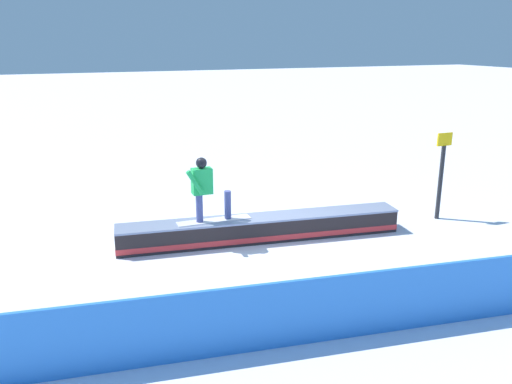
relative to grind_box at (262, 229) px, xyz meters
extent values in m
plane|color=white|center=(0.00, 0.00, -0.24)|extent=(120.00, 120.00, 0.00)
cube|color=black|center=(0.00, 0.00, 0.00)|extent=(6.04, 1.37, 0.48)
cube|color=red|center=(0.00, 0.00, -0.12)|extent=(6.05, 1.38, 0.11)
cube|color=#8189A5|center=(0.00, 0.00, 0.26)|extent=(6.05, 1.43, 0.04)
cube|color=silver|center=(1.01, -0.14, 0.29)|extent=(1.54, 0.33, 0.01)
cylinder|color=#484D88|center=(1.31, -0.14, 0.59)|extent=(0.14, 0.14, 0.59)
cylinder|color=#484D88|center=(0.71, -0.13, 0.59)|extent=(0.14, 0.14, 0.59)
cube|color=green|center=(1.24, -0.14, 1.15)|extent=(0.41, 0.25, 0.52)
sphere|color=black|center=(1.24, -0.14, 1.52)|extent=(0.22, 0.22, 0.22)
cylinder|color=green|center=(1.42, 0.02, 1.18)|extent=(0.36, 0.10, 0.52)
cylinder|color=green|center=(1.13, -0.30, 1.18)|extent=(0.22, 0.10, 0.56)
cube|color=#2E7AE0|center=(0.00, 3.99, 0.26)|extent=(11.59, 1.62, 0.99)
cylinder|color=#262628|center=(-4.40, 0.28, 0.64)|extent=(0.10, 0.10, 1.76)
cube|color=yellow|center=(-4.40, 0.28, 1.67)|extent=(0.40, 0.04, 0.30)
camera|label=1|loc=(3.97, 9.59, 3.88)|focal=36.64mm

